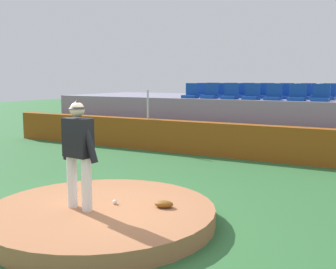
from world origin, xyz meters
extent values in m
plane|color=#306835|center=(0.00, 0.00, 0.00)|extent=(60.00, 60.00, 0.00)
cylinder|color=#A76A44|center=(0.00, 0.00, 0.14)|extent=(3.64, 3.64, 0.27)
cylinder|color=white|center=(-0.39, -0.21, 0.69)|extent=(0.16, 0.16, 0.83)
cylinder|color=white|center=(-0.06, -0.25, 0.69)|extent=(0.16, 0.16, 0.83)
cube|color=black|center=(-0.23, -0.23, 1.40)|extent=(0.50, 0.30, 0.60)
cylinder|color=black|center=(-0.47, -0.20, 1.36)|extent=(0.19, 0.13, 0.68)
cylinder|color=black|center=(0.02, -0.26, 1.36)|extent=(0.34, 0.15, 0.66)
sphere|color=beige|center=(-0.23, -0.23, 1.83)|extent=(0.23, 0.23, 0.23)
cone|color=black|center=(-0.23, -0.23, 1.91)|extent=(0.29, 0.29, 0.13)
sphere|color=white|center=(0.11, 0.23, 0.31)|extent=(0.07, 0.07, 0.07)
ellipsoid|color=brown|center=(0.89, 0.46, 0.33)|extent=(0.34, 0.27, 0.11)
cube|color=#904915|center=(0.00, 6.32, 0.50)|extent=(17.13, 0.40, 1.00)
cylinder|color=silver|center=(-3.02, 6.32, 1.47)|extent=(0.06, 0.06, 0.94)
cube|color=gray|center=(0.00, 9.30, 0.82)|extent=(14.96, 4.43, 1.65)
cube|color=#113D98|center=(-2.09, 7.55, 1.70)|extent=(0.48, 0.44, 0.10)
cube|color=#113D98|center=(-2.09, 7.73, 1.95)|extent=(0.48, 0.08, 0.40)
cube|color=#113D98|center=(-1.40, 7.56, 1.70)|extent=(0.48, 0.44, 0.10)
cube|color=#113D98|center=(-1.40, 7.74, 1.95)|extent=(0.48, 0.08, 0.40)
cube|color=#113D98|center=(-0.68, 7.52, 1.70)|extent=(0.48, 0.44, 0.10)
cube|color=#113D98|center=(-0.68, 7.70, 1.95)|extent=(0.48, 0.08, 0.40)
cube|color=#113D98|center=(0.02, 7.54, 1.70)|extent=(0.48, 0.44, 0.10)
cube|color=#113D98|center=(0.02, 7.72, 1.95)|extent=(0.48, 0.08, 0.40)
cube|color=#113D98|center=(0.70, 7.54, 1.70)|extent=(0.48, 0.44, 0.10)
cube|color=#113D98|center=(0.70, 7.72, 1.95)|extent=(0.48, 0.08, 0.40)
cube|color=#113D98|center=(1.42, 7.51, 1.70)|extent=(0.48, 0.44, 0.10)
cube|color=#113D98|center=(1.42, 7.69, 1.95)|extent=(0.48, 0.08, 0.40)
cube|color=#113D98|center=(2.08, 7.54, 1.70)|extent=(0.48, 0.44, 0.10)
cube|color=#113D98|center=(2.08, 7.72, 1.95)|extent=(0.48, 0.08, 0.40)
cube|color=#113D98|center=(-2.08, 8.44, 1.70)|extent=(0.48, 0.44, 0.10)
cube|color=#113D98|center=(-2.08, 8.62, 1.95)|extent=(0.48, 0.08, 0.40)
cube|color=#113D98|center=(-1.41, 8.42, 1.70)|extent=(0.48, 0.44, 0.10)
cube|color=#113D98|center=(-1.41, 8.60, 1.95)|extent=(0.48, 0.08, 0.40)
cube|color=#113D98|center=(-0.67, 8.42, 1.70)|extent=(0.48, 0.44, 0.10)
cube|color=#113D98|center=(-0.67, 8.60, 1.95)|extent=(0.48, 0.08, 0.40)
cube|color=#113D98|center=(0.03, 8.43, 1.70)|extent=(0.48, 0.44, 0.10)
cube|color=#113D98|center=(0.03, 8.61, 1.95)|extent=(0.48, 0.08, 0.40)
cube|color=#113D98|center=(0.72, 8.42, 1.70)|extent=(0.48, 0.44, 0.10)
cube|color=#113D98|center=(0.72, 8.60, 1.95)|extent=(0.48, 0.08, 0.40)
cube|color=#113D98|center=(1.39, 8.46, 1.70)|extent=(0.48, 0.44, 0.10)
cube|color=#113D98|center=(1.39, 8.64, 1.95)|extent=(0.48, 0.08, 0.40)
cube|color=#113D98|center=(2.13, 8.41, 1.70)|extent=(0.48, 0.44, 0.10)
cube|color=#113D98|center=(2.13, 8.59, 1.95)|extent=(0.48, 0.08, 0.40)
cube|color=#113D98|center=(-2.09, 9.33, 1.70)|extent=(0.48, 0.44, 0.10)
cube|color=#113D98|center=(-2.09, 9.51, 1.95)|extent=(0.48, 0.08, 0.40)
cube|color=#113D98|center=(-1.38, 9.31, 1.70)|extent=(0.48, 0.44, 0.10)
cube|color=#113D98|center=(-1.38, 9.49, 1.95)|extent=(0.48, 0.08, 0.40)
cube|color=#113D98|center=(-0.71, 9.35, 1.70)|extent=(0.48, 0.44, 0.10)
cube|color=#113D98|center=(-0.71, 9.53, 1.95)|extent=(0.48, 0.08, 0.40)
cube|color=#113D98|center=(-0.02, 9.34, 1.70)|extent=(0.48, 0.44, 0.10)
cube|color=#113D98|center=(-0.02, 9.52, 1.95)|extent=(0.48, 0.08, 0.40)
cube|color=#113D98|center=(0.68, 9.33, 1.70)|extent=(0.48, 0.44, 0.10)
cube|color=#113D98|center=(0.68, 9.51, 1.95)|extent=(0.48, 0.08, 0.40)
cube|color=#113D98|center=(1.39, 9.33, 1.70)|extent=(0.48, 0.44, 0.10)
cube|color=#113D98|center=(1.39, 9.51, 1.95)|extent=(0.48, 0.08, 0.40)
cube|color=#113D98|center=(2.08, 9.36, 1.70)|extent=(0.48, 0.44, 0.10)
cube|color=#113D98|center=(2.08, 9.54, 1.95)|extent=(0.48, 0.08, 0.40)
camera|label=1|loc=(4.00, -5.03, 2.30)|focal=44.09mm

